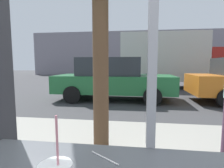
{
  "coord_description": "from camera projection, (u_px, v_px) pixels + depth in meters",
  "views": [
    {
      "loc": [
        -0.08,
        -0.97,
        1.43
      ],
      "look_at": [
        -0.57,
        2.59,
        1.04
      ],
      "focal_mm": 29.11,
      "sensor_mm": 36.0,
      "label": 1
    }
  ],
  "objects": [
    {
      "name": "sidewalk_strip",
      "position": [
        141.0,
        157.0,
        2.66
      ],
      "size": [
        16.0,
        2.8,
        0.15
      ],
      "primitive_type": "cube",
      "color": "gray",
      "rests_on": "ground"
    },
    {
      "name": "building_facade_far",
      "position": [
        138.0,
        53.0,
        23.45
      ],
      "size": [
        28.0,
        1.2,
        5.62
      ],
      "primitive_type": "cube",
      "color": "gray",
      "rests_on": "ground"
    },
    {
      "name": "parked_car_green",
      "position": [
        113.0,
        79.0,
        7.29
      ],
      "size": [
        4.63,
        2.06,
        1.68
      ],
      "color": "#236B38",
      "rests_on": "ground"
    },
    {
      "name": "ground_plane",
      "position": [
        138.0,
        93.0,
        8.97
      ],
      "size": [
        60.0,
        60.0,
        0.0
      ],
      "primitive_type": "plane",
      "color": "#38383A"
    },
    {
      "name": "loose_straw",
      "position": [
        104.0,
        158.0,
        0.92
      ],
      "size": [
        0.16,
        0.12,
        0.01
      ],
      "primitive_type": "cylinder",
      "rotation": [
        0.0,
        1.57,
        -0.62
      ],
      "color": "white",
      "rests_on": "window_counter"
    },
    {
      "name": "box_truck",
      "position": [
        173.0,
        59.0,
        10.98
      ],
      "size": [
        6.62,
        2.44,
        3.23
      ],
      "color": "beige",
      "rests_on": "ground"
    }
  ]
}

